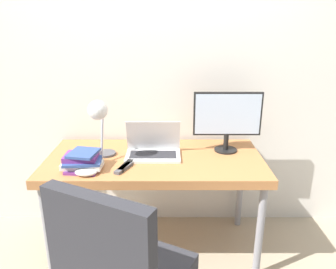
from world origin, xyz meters
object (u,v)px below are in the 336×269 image
(laptop, at_px, (152,149))
(book_stack, at_px, (81,161))
(monitor, at_px, (226,117))
(game_controller, at_px, (85,172))
(desk_lamp, at_px, (98,117))

(laptop, xyz_separation_m, book_stack, (-0.44, -0.23, 0.01))
(book_stack, bearing_deg, monitor, 18.57)
(monitor, bearing_deg, game_controller, -156.29)
(book_stack, relative_size, game_controller, 1.89)
(monitor, bearing_deg, desk_lamp, -165.85)
(desk_lamp, bearing_deg, monitor, 14.15)
(monitor, bearing_deg, laptop, -169.82)
(monitor, bearing_deg, book_stack, -161.43)
(laptop, xyz_separation_m, monitor, (0.53, 0.09, 0.20))
(monitor, height_order, game_controller, monitor)
(laptop, height_order, book_stack, laptop)
(laptop, bearing_deg, monitor, 10.18)
(laptop, relative_size, game_controller, 2.77)
(monitor, xyz_separation_m, game_controller, (-0.93, -0.41, -0.23))
(desk_lamp, bearing_deg, book_stack, -133.87)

